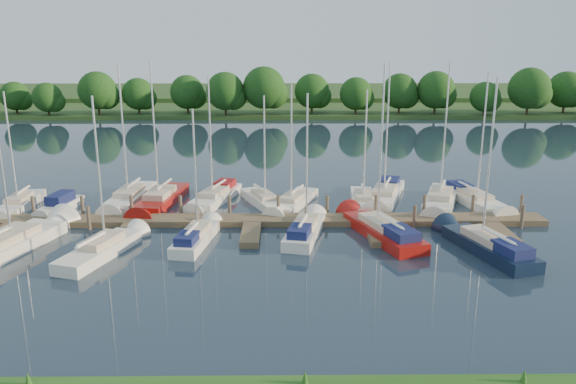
{
  "coord_description": "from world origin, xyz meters",
  "views": [
    {
      "loc": [
        2.03,
        -28.74,
        12.13
      ],
      "look_at": [
        2.4,
        8.0,
        2.2
      ],
      "focal_mm": 35.0,
      "sensor_mm": 36.0,
      "label": 1
    }
  ],
  "objects_px": {
    "sailboat_s_2": "(196,238)",
    "motorboat": "(60,207)",
    "sailboat_n_5": "(264,202)",
    "dock": "(253,223)",
    "sailboat_n_0": "(20,206)"
  },
  "relations": [
    {
      "from": "sailboat_s_2",
      "to": "motorboat",
      "type": "bearing_deg",
      "value": 156.81
    },
    {
      "from": "motorboat",
      "to": "sailboat_n_5",
      "type": "relative_size",
      "value": 0.59
    },
    {
      "from": "sailboat_n_5",
      "to": "sailboat_s_2",
      "type": "relative_size",
      "value": 1.0
    },
    {
      "from": "motorboat",
      "to": "sailboat_s_2",
      "type": "relative_size",
      "value": 0.59
    },
    {
      "from": "dock",
      "to": "sailboat_s_2",
      "type": "distance_m",
      "value": 4.64
    },
    {
      "from": "sailboat_n_0",
      "to": "sailboat_n_5",
      "type": "xyz_separation_m",
      "value": [
        18.13,
        0.9,
        -0.01
      ]
    },
    {
      "from": "dock",
      "to": "sailboat_n_5",
      "type": "distance_m",
      "value": 5.04
    },
    {
      "from": "sailboat_n_0",
      "to": "sailboat_s_2",
      "type": "distance_m",
      "value": 15.97
    },
    {
      "from": "dock",
      "to": "sailboat_n_0",
      "type": "bearing_deg",
      "value": 166.81
    },
    {
      "from": "dock",
      "to": "sailboat_s_2",
      "type": "bearing_deg",
      "value": -135.83
    },
    {
      "from": "sailboat_n_5",
      "to": "sailboat_s_2",
      "type": "distance_m",
      "value": 9.13
    },
    {
      "from": "sailboat_n_5",
      "to": "sailboat_s_2",
      "type": "bearing_deg",
      "value": 41.11
    },
    {
      "from": "sailboat_n_0",
      "to": "sailboat_s_2",
      "type": "relative_size",
      "value": 1.05
    },
    {
      "from": "dock",
      "to": "sailboat_n_5",
      "type": "xyz_separation_m",
      "value": [
        0.61,
        5.01,
        0.07
      ]
    },
    {
      "from": "sailboat_n_0",
      "to": "sailboat_n_5",
      "type": "height_order",
      "value": "sailboat_n_0"
    }
  ]
}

